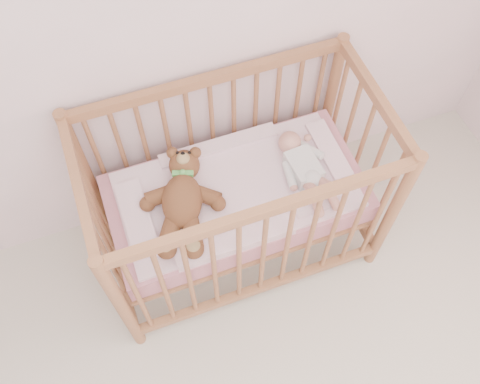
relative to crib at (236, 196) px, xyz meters
name	(u,v)px	position (x,y,z in m)	size (l,w,h in m)	color
wall_back	(114,20)	(-0.34, 0.40, 0.85)	(4.00, 0.02, 2.70)	silver
crib	(236,196)	(0.00, 0.00, 0.00)	(1.36, 0.76, 1.00)	#9B6542
mattress	(236,198)	(0.00, 0.00, -0.01)	(1.22, 0.62, 0.13)	pink
blanket	(236,190)	(0.00, 0.00, 0.06)	(1.10, 0.58, 0.06)	#FAACC4
baby	(304,164)	(0.33, -0.02, 0.14)	(0.24, 0.50, 0.12)	white
teddy_bear	(182,201)	(-0.27, -0.02, 0.15)	(0.41, 0.58, 0.16)	brown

